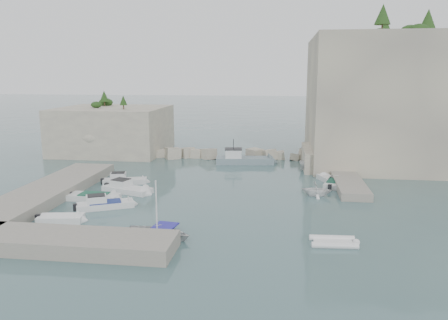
# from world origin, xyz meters

# --- Properties ---
(ground) EXTENTS (400.00, 400.00, 0.00)m
(ground) POSITION_xyz_m (0.00, 0.00, 0.00)
(ground) COLOR #466769
(ground) RESTS_ON ground
(cliff_east) EXTENTS (26.00, 22.00, 17.00)m
(cliff_east) POSITION_xyz_m (23.00, 23.00, 8.50)
(cliff_east) COLOR beige
(cliff_east) RESTS_ON ground
(cliff_terrace) EXTENTS (8.00, 10.00, 2.50)m
(cliff_terrace) POSITION_xyz_m (13.00, 18.00, 1.25)
(cliff_terrace) COLOR beige
(cliff_terrace) RESTS_ON ground
(outcrop_west) EXTENTS (16.00, 14.00, 7.00)m
(outcrop_west) POSITION_xyz_m (-20.00, 25.00, 3.50)
(outcrop_west) COLOR beige
(outcrop_west) RESTS_ON ground
(quay_west) EXTENTS (5.00, 24.00, 1.10)m
(quay_west) POSITION_xyz_m (-17.00, -1.00, 0.55)
(quay_west) COLOR #9E9689
(quay_west) RESTS_ON ground
(quay_south) EXTENTS (18.00, 4.00, 1.10)m
(quay_south) POSITION_xyz_m (-10.00, -12.50, 0.55)
(quay_south) COLOR #9E9689
(quay_south) RESTS_ON ground
(ledge_east) EXTENTS (3.00, 16.00, 0.80)m
(ledge_east) POSITION_xyz_m (13.50, 10.00, 0.40)
(ledge_east) COLOR #9E9689
(ledge_east) RESTS_ON ground
(breakwater) EXTENTS (28.00, 3.00, 1.40)m
(breakwater) POSITION_xyz_m (-1.00, 22.00, 0.70)
(breakwater) COLOR beige
(breakwater) RESTS_ON ground
(motorboat_a) EXTENTS (5.47, 2.84, 1.40)m
(motorboat_a) POSITION_xyz_m (-11.26, 6.04, 0.00)
(motorboat_a) COLOR silver
(motorboat_a) RESTS_ON ground
(motorboat_b) EXTENTS (6.21, 3.75, 1.40)m
(motorboat_b) POSITION_xyz_m (-9.73, 2.58, 0.00)
(motorboat_b) COLOR silver
(motorboat_b) RESTS_ON ground
(motorboat_c) EXTENTS (5.52, 2.21, 0.70)m
(motorboat_c) POSITION_xyz_m (-12.02, -0.54, 0.00)
(motorboat_c) COLOR silver
(motorboat_c) RESTS_ON ground
(motorboat_d) EXTENTS (5.75, 3.97, 1.40)m
(motorboat_d) POSITION_xyz_m (-9.86, -2.95, 0.00)
(motorboat_d) COLOR silver
(motorboat_d) RESTS_ON ground
(motorboat_e) EXTENTS (4.22, 2.27, 0.70)m
(motorboat_e) POSITION_xyz_m (-12.04, -7.08, 0.00)
(motorboat_e) COLOR white
(motorboat_e) RESTS_ON ground
(rowboat) EXTENTS (5.62, 4.40, 1.06)m
(rowboat) POSITION_xyz_m (-2.98, -9.67, 0.00)
(rowboat) COLOR silver
(rowboat) RESTS_ON ground
(inflatable_dinghy) EXTENTS (3.72, 1.96, 0.44)m
(inflatable_dinghy) POSITION_xyz_m (10.02, -9.07, 0.00)
(inflatable_dinghy) COLOR white
(inflatable_dinghy) RESTS_ON ground
(tender_east_a) EXTENTS (3.16, 2.78, 1.57)m
(tender_east_a) POSITION_xyz_m (9.75, 3.75, 0.00)
(tender_east_a) COLOR white
(tender_east_a) RESTS_ON ground
(tender_east_b) EXTENTS (2.76, 4.72, 0.70)m
(tender_east_b) POSITION_xyz_m (11.94, 8.06, 0.00)
(tender_east_b) COLOR silver
(tender_east_b) RESTS_ON ground
(tender_east_c) EXTENTS (3.04, 4.63, 0.70)m
(tender_east_c) POSITION_xyz_m (11.71, 9.72, 0.00)
(tender_east_c) COLOR silver
(tender_east_c) RESTS_ON ground
(tender_east_d) EXTENTS (4.44, 3.32, 1.62)m
(tender_east_d) POSITION_xyz_m (10.32, 14.77, 0.00)
(tender_east_d) COLOR white
(tender_east_d) RESTS_ON ground
(work_boat) EXTENTS (8.82, 3.55, 2.20)m
(work_boat) POSITION_xyz_m (1.17, 18.86, 0.00)
(work_boat) COLOR slate
(work_boat) RESTS_ON ground
(rowboat_mast) EXTENTS (0.10, 0.10, 4.20)m
(rowboat_mast) POSITION_xyz_m (-2.98, -9.67, 2.63)
(rowboat_mast) COLOR white
(rowboat_mast) RESTS_ON rowboat
(vegetation) EXTENTS (53.48, 13.88, 13.40)m
(vegetation) POSITION_xyz_m (17.83, 24.40, 17.93)
(vegetation) COLOR #1E4219
(vegetation) RESTS_ON ground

